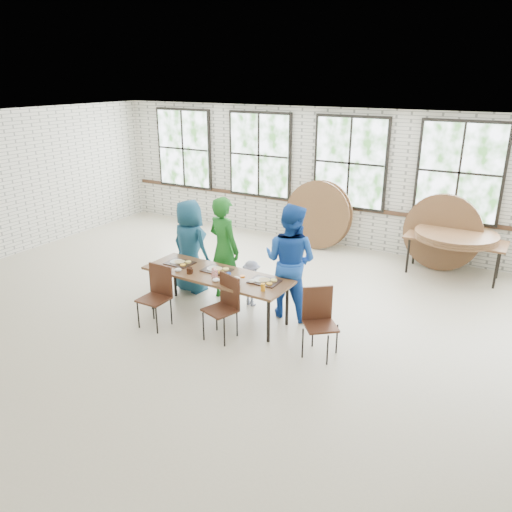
{
  "coord_description": "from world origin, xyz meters",
  "views": [
    {
      "loc": [
        3.52,
        -5.78,
        3.65
      ],
      "look_at": [
        0.0,
        0.4,
        1.05
      ],
      "focal_mm": 35.0,
      "sensor_mm": 36.0,
      "label": 1
    }
  ],
  "objects_px": {
    "dining_table": "(217,277)",
    "chair_near_right": "(225,302)",
    "chair_near_left": "(158,291)",
    "storage_table": "(455,241)"
  },
  "relations": [
    {
      "from": "chair_near_right",
      "to": "storage_table",
      "type": "height_order",
      "value": "chair_near_right"
    },
    {
      "from": "chair_near_right",
      "to": "chair_near_left",
      "type": "bearing_deg",
      "value": -152.96
    },
    {
      "from": "dining_table",
      "to": "chair_near_right",
      "type": "relative_size",
      "value": 2.55
    },
    {
      "from": "chair_near_left",
      "to": "storage_table",
      "type": "xyz_separation_m",
      "value": [
        3.58,
        4.32,
        0.13
      ]
    },
    {
      "from": "chair_near_right",
      "to": "dining_table",
      "type": "bearing_deg",
      "value": 152.19
    },
    {
      "from": "dining_table",
      "to": "storage_table",
      "type": "height_order",
      "value": "same"
    },
    {
      "from": "dining_table",
      "to": "chair_near_left",
      "type": "relative_size",
      "value": 2.55
    },
    {
      "from": "dining_table",
      "to": "chair_near_right",
      "type": "distance_m",
      "value": 0.66
    },
    {
      "from": "chair_near_right",
      "to": "storage_table",
      "type": "xyz_separation_m",
      "value": [
        2.48,
        4.14,
        0.13
      ]
    },
    {
      "from": "chair_near_right",
      "to": "storage_table",
      "type": "bearing_deg",
      "value": 76.88
    }
  ]
}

